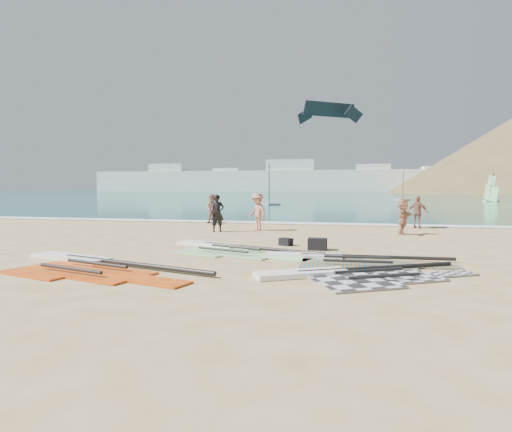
% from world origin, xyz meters
% --- Properties ---
extents(ground, '(300.00, 300.00, 0.00)m').
position_xyz_m(ground, '(0.00, 0.00, 0.00)').
color(ground, '#D4B47C').
rests_on(ground, ground).
extents(sea, '(300.00, 240.00, 0.06)m').
position_xyz_m(sea, '(0.00, 132.00, 0.00)').
color(sea, '#0B4D53').
rests_on(sea, ground).
extents(surf_line, '(300.00, 1.20, 0.04)m').
position_xyz_m(surf_line, '(0.00, 12.30, 0.00)').
color(surf_line, white).
rests_on(surf_line, ground).
extents(far_town, '(160.00, 8.00, 12.00)m').
position_xyz_m(far_town, '(-15.72, 150.00, 4.49)').
color(far_town, white).
rests_on(far_town, ground).
extents(rig_grey, '(5.19, 3.58, 0.20)m').
position_xyz_m(rig_grey, '(3.26, -1.47, 0.05)').
color(rig_grey, '#27282A').
rests_on(rig_grey, ground).
extents(rig_green, '(5.40, 3.26, 0.20)m').
position_xyz_m(rig_green, '(-0.77, 1.89, 0.05)').
color(rig_green, green).
rests_on(rig_green, ground).
extents(rig_orange, '(5.29, 2.10, 0.20)m').
position_xyz_m(rig_orange, '(2.96, 0.58, 0.05)').
color(rig_orange, orange).
rests_on(rig_orange, ground).
extents(rig_red, '(6.16, 3.31, 0.20)m').
position_xyz_m(rig_red, '(-3.47, -1.69, 0.05)').
color(rig_red, red).
rests_on(rig_red, ground).
extents(gear_bag_near, '(0.62, 0.46, 0.39)m').
position_xyz_m(gear_bag_near, '(2.16, 2.70, 0.19)').
color(gear_bag_near, black).
rests_on(gear_bag_near, ground).
extents(gear_bag_far, '(0.53, 0.48, 0.26)m').
position_xyz_m(gear_bag_far, '(0.97, 3.50, 0.13)').
color(gear_bag_far, black).
rests_on(gear_bag_far, ground).
extents(person_wetsuit, '(0.75, 0.70, 1.73)m').
position_xyz_m(person_wetsuit, '(-2.80, 7.30, 0.86)').
color(person_wetsuit, black).
rests_on(person_wetsuit, ground).
extents(beachgoer_left, '(0.81, 0.63, 1.65)m').
position_xyz_m(beachgoer_left, '(-4.45, 11.50, 0.82)').
color(beachgoer_left, '#A05A50').
rests_on(beachgoer_left, ground).
extents(beachgoer_mid, '(1.31, 1.27, 1.80)m').
position_xyz_m(beachgoer_mid, '(-1.14, 8.26, 0.90)').
color(beachgoer_mid, '#B5735F').
rests_on(beachgoer_mid, ground).
extents(beachgoer_back, '(1.02, 0.71, 1.62)m').
position_xyz_m(beachgoer_back, '(6.43, 11.11, 0.81)').
color(beachgoer_back, '#97584C').
rests_on(beachgoer_back, ground).
extents(beachgoer_right, '(0.96, 1.52, 1.57)m').
position_xyz_m(beachgoer_right, '(5.40, 8.00, 0.78)').
color(beachgoer_right, tan).
rests_on(beachgoer_right, ground).
extents(windsurfer_left, '(2.63, 3.08, 4.64)m').
position_xyz_m(windsurfer_left, '(-5.84, 35.10, 1.34)').
color(windsurfer_left, white).
rests_on(windsurfer_left, ground).
extents(windsurfer_centre, '(2.35, 2.80, 4.19)m').
position_xyz_m(windsurfer_centre, '(10.44, 55.33, 1.24)').
color(windsurfer_centre, white).
rests_on(windsurfer_centre, ground).
extents(windsurfer_right, '(2.24, 2.42, 3.99)m').
position_xyz_m(windsurfer_right, '(21.48, 52.08, 1.19)').
color(windsurfer_right, white).
rests_on(windsurfer_right, ground).
extents(kitesurf_kite, '(7.07, 5.22, 2.67)m').
position_xyz_m(kitesurf_kite, '(0.08, 44.48, 11.65)').
color(kitesurf_kite, black).
rests_on(kitesurf_kite, ground).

